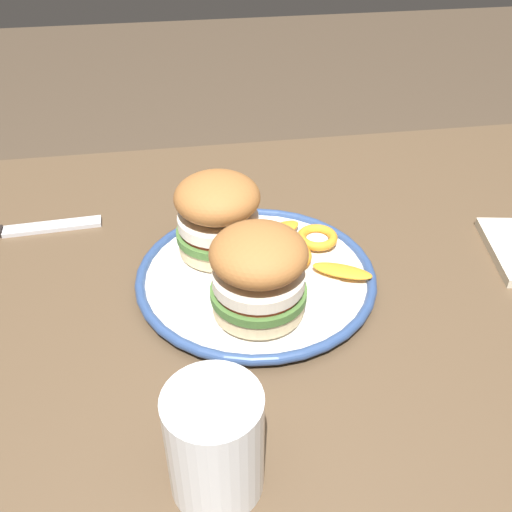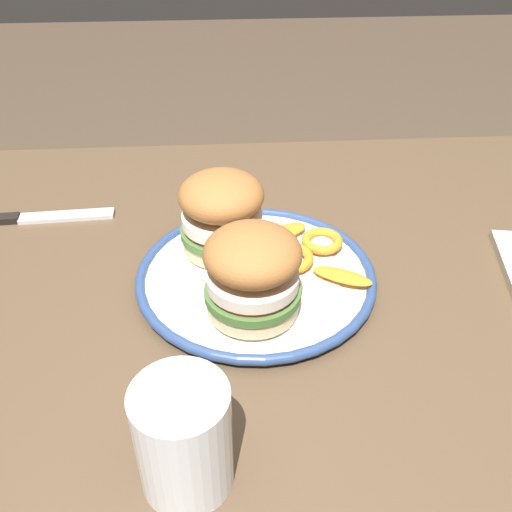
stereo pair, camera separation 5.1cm
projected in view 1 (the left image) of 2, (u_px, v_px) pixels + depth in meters
dining_table at (280, 355)px, 0.71m from camera, size 1.40×0.84×0.70m
dinner_plate at (256, 276)px, 0.68m from camera, size 0.29×0.29×0.02m
sandwich_half_left at (259, 272)px, 0.59m from camera, size 0.12×0.12×0.10m
sandwich_half_right at (218, 214)px, 0.68m from camera, size 0.13×0.13×0.10m
orange_peel_curled at (288, 256)px, 0.69m from camera, size 0.07×0.07×0.01m
orange_peel_strip_long at (278, 231)px, 0.74m from camera, size 0.07×0.06×0.01m
orange_peel_strip_short at (342, 271)px, 0.67m from camera, size 0.07×0.05×0.01m
orange_peel_small_curl at (317, 238)px, 0.72m from camera, size 0.06×0.06×0.01m
drinking_glass at (215, 448)px, 0.45m from camera, size 0.08×0.08×0.11m
table_knife at (6, 232)px, 0.77m from camera, size 0.22×0.03×0.01m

